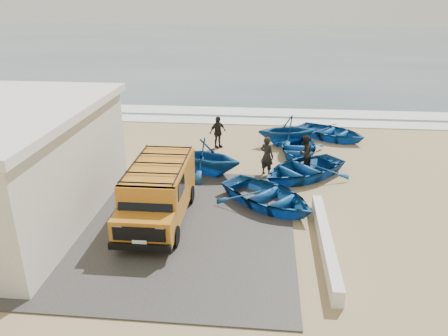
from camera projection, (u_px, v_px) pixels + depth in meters
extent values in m
plane|color=tan|center=(192.00, 202.00, 17.87)|extent=(160.00, 160.00, 0.00)
cube|color=#413F3C|center=(130.00, 224.00, 16.19)|extent=(12.00, 10.00, 0.05)
cube|color=#385166|center=(249.00, 44.00, 69.46)|extent=(180.00, 88.00, 0.01)
cube|color=white|center=(222.00, 121.00, 28.91)|extent=(180.00, 1.60, 0.06)
cube|color=white|center=(225.00, 111.00, 31.22)|extent=(180.00, 2.20, 0.04)
cube|color=black|center=(97.00, 144.00, 16.74)|extent=(0.08, 0.70, 0.90)
cube|color=silver|center=(325.00, 242.00, 14.56)|extent=(0.35, 6.00, 0.55)
cube|color=#C2751D|center=(160.00, 186.00, 16.38)|extent=(2.02, 4.11, 1.73)
cube|color=#C2751D|center=(143.00, 229.00, 14.21)|extent=(2.00, 0.96, 0.95)
cube|color=black|center=(145.00, 199.00, 14.35)|extent=(1.84, 0.36, 0.75)
cube|color=black|center=(139.00, 234.00, 13.71)|extent=(1.70, 0.09, 0.47)
cube|color=black|center=(140.00, 247.00, 13.86)|extent=(2.04, 0.16, 0.23)
cube|color=black|center=(158.00, 163.00, 15.98)|extent=(1.92, 3.79, 0.06)
cylinder|color=black|center=(121.00, 234.00, 14.85)|extent=(0.23, 0.74, 0.74)
cylinder|color=black|center=(145.00, 193.00, 17.86)|extent=(0.23, 0.74, 0.74)
cylinder|color=black|center=(175.00, 236.00, 14.70)|extent=(0.23, 0.74, 0.74)
cylinder|color=black|center=(190.00, 195.00, 17.70)|extent=(0.23, 0.74, 0.74)
imported|color=#13519C|center=(268.00, 196.00, 17.39)|extent=(5.22, 5.09, 0.88)
imported|color=#13519C|center=(302.00, 169.00, 20.03)|extent=(5.33, 5.17, 0.90)
imported|color=#13519C|center=(207.00, 157.00, 20.28)|extent=(4.11, 3.85, 1.74)
imported|color=#13519C|center=(298.00, 148.00, 22.76)|extent=(3.01, 4.05, 0.80)
imported|color=#13519C|center=(287.00, 130.00, 24.21)|extent=(3.70, 3.36, 1.69)
imported|color=#13519C|center=(331.00, 132.00, 25.29)|extent=(4.95, 4.64, 0.83)
imported|color=black|center=(267.00, 156.00, 20.19)|extent=(0.82, 0.75, 1.88)
imported|color=black|center=(305.00, 153.00, 20.85)|extent=(0.99, 1.05, 1.71)
imported|color=black|center=(218.00, 132.00, 23.76)|extent=(1.06, 1.01, 1.76)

